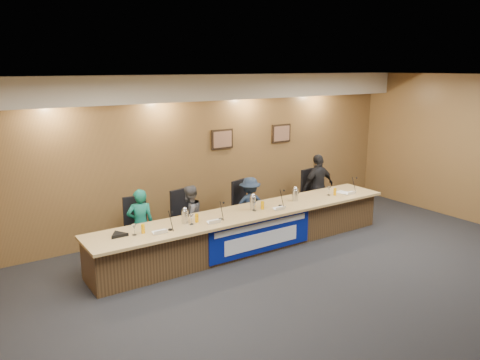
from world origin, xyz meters
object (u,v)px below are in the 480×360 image
object	(u,v)px
banner	(262,236)
office_chair_c	(247,210)
panelist_c	(250,206)
speakerphone	(118,235)
panelist_b	(190,217)
panelist_a	(141,224)
office_chair_a	(139,231)
office_chair_d	(315,196)
panelist_d	(318,186)
dais_body	(249,231)
office_chair_b	(187,221)
carafe_mid	(253,203)
carafe_right	(295,195)
carafe_left	(185,217)

from	to	relation	value
banner	office_chair_c	xyz separation A→B (m)	(0.50, 1.19, 0.10)
panelist_c	speakerphone	distance (m)	3.06
panelist_b	panelist_a	bearing A→B (deg)	-20.71
office_chair_a	office_chair_d	distance (m)	4.23
panelist_b	office_chair_a	bearing A→B (deg)	-26.56
panelist_b	panelist_d	size ratio (longest dim) A/B	0.83
dais_body	panelist_c	bearing A→B (deg)	53.45
panelist_a	office_chair_b	xyz separation A→B (m)	(0.98, 0.10, -0.16)
panelist_b	panelist_c	size ratio (longest dim) A/B	1.02
dais_body	office_chair_c	xyz separation A→B (m)	(0.50, 0.77, 0.13)
office_chair_c	office_chair_d	xyz separation A→B (m)	(1.87, 0.00, 0.00)
office_chair_c	carafe_mid	distance (m)	0.96
office_chair_d	speakerphone	distance (m)	4.92
banner	carafe_right	size ratio (longest dim) A/B	9.89
dais_body	office_chair_d	size ratio (longest dim) A/B	12.50
carafe_left	carafe_right	distance (m)	2.46
panelist_a	panelist_c	world-z (taller)	panelist_a
panelist_b	office_chair_a	distance (m)	0.99
carafe_right	speakerphone	xyz separation A→B (m)	(-3.62, 0.01, -0.09)
office_chair_d	banner	bearing A→B (deg)	-161.34
office_chair_c	carafe_left	world-z (taller)	carafe_left
carafe_right	carafe_mid	bearing A→B (deg)	-179.42
banner	office_chair_a	world-z (taller)	banner
panelist_a	banner	bearing A→B (deg)	164.32
panelist_c	carafe_right	size ratio (longest dim) A/B	5.31
banner	panelist_d	bearing A→B (deg)	24.64
carafe_left	speakerphone	bearing A→B (deg)	178.64
office_chair_a	carafe_right	xyz separation A→B (m)	(2.99, -0.76, 0.38)
panelist_a	speakerphone	world-z (taller)	panelist_a
panelist_a	office_chair_a	distance (m)	0.19
dais_body	carafe_mid	distance (m)	0.53
office_chair_d	panelist_d	bearing A→B (deg)	-97.94
panelist_c	carafe_mid	bearing A→B (deg)	80.42
dais_body	office_chair_c	bearing A→B (deg)	57.17
office_chair_b	office_chair_a	bearing A→B (deg)	168.23
banner	office_chair_d	world-z (taller)	banner
office_chair_d	carafe_mid	distance (m)	2.44
speakerphone	carafe_left	bearing A→B (deg)	-1.36
panelist_c	office_chair_d	size ratio (longest dim) A/B	2.46
office_chair_a	carafe_mid	bearing A→B (deg)	-14.15
panelist_c	office_chair_a	world-z (taller)	panelist_c
panelist_c	carafe_left	size ratio (longest dim) A/B	5.17
panelist_b	office_chair_c	distance (m)	1.39
office_chair_c	panelist_c	bearing A→B (deg)	-106.58
banner	panelist_d	world-z (taller)	panelist_d
panelist_c	panelist_b	bearing A→B (deg)	21.51
carafe_mid	office_chair_d	bearing A→B (deg)	18.70
dais_body	panelist_d	xyz separation A→B (m)	(2.37, 0.67, 0.38)
dais_body	carafe_left	size ratio (longest dim) A/B	26.29
office_chair_c	office_chair_d	distance (m)	1.87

